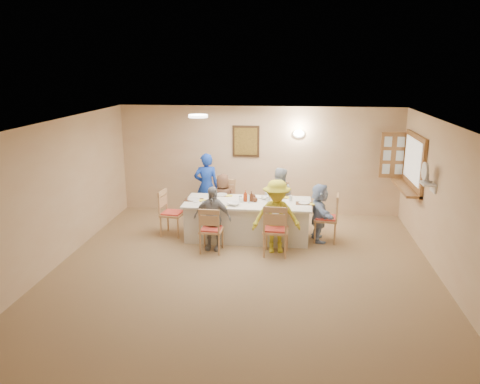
# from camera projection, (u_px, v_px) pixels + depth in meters

# --- Properties ---
(ground) EXTENTS (7.00, 7.00, 0.00)m
(ground) POSITION_uv_depth(u_px,v_px,m) (242.00, 274.00, 7.83)
(ground) COLOR #957A54
(room_walls) EXTENTS (7.00, 7.00, 7.00)m
(room_walls) POSITION_uv_depth(u_px,v_px,m) (242.00, 187.00, 7.43)
(room_walls) COLOR tan
(room_walls) RESTS_ON ground
(wall_picture) EXTENTS (0.62, 0.05, 0.72)m
(wall_picture) POSITION_uv_depth(u_px,v_px,m) (246.00, 141.00, 10.74)
(wall_picture) COLOR #392413
(wall_picture) RESTS_ON room_walls
(wall_sconce) EXTENTS (0.26, 0.09, 0.18)m
(wall_sconce) POSITION_uv_depth(u_px,v_px,m) (299.00, 134.00, 10.53)
(wall_sconce) COLOR white
(wall_sconce) RESTS_ON room_walls
(ceiling_light) EXTENTS (0.36, 0.36, 0.05)m
(ceiling_light) POSITION_uv_depth(u_px,v_px,m) (198.00, 116.00, 8.73)
(ceiling_light) COLOR white
(ceiling_light) RESTS_ON room_walls
(serving_hatch) EXTENTS (0.06, 1.50, 1.15)m
(serving_hatch) POSITION_uv_depth(u_px,v_px,m) (414.00, 163.00, 9.39)
(serving_hatch) COLOR olive
(serving_hatch) RESTS_ON room_walls
(hatch_sill) EXTENTS (0.30, 1.50, 0.05)m
(hatch_sill) POSITION_uv_depth(u_px,v_px,m) (406.00, 188.00, 9.54)
(hatch_sill) COLOR olive
(hatch_sill) RESTS_ON room_walls
(shutter_door) EXTENTS (0.55, 0.04, 1.00)m
(shutter_door) POSITION_uv_depth(u_px,v_px,m) (393.00, 155.00, 10.14)
(shutter_door) COLOR olive
(shutter_door) RESTS_ON room_walls
(fan_shelf) EXTENTS (0.22, 0.36, 0.03)m
(fan_shelf) POSITION_uv_depth(u_px,v_px,m) (428.00, 184.00, 8.13)
(fan_shelf) COLOR white
(fan_shelf) RESTS_ON room_walls
(desk_fan) EXTENTS (0.30, 0.30, 0.28)m
(desk_fan) POSITION_uv_depth(u_px,v_px,m) (427.00, 175.00, 8.09)
(desk_fan) COLOR #A5A5A8
(desk_fan) RESTS_ON fan_shelf
(dining_table) EXTENTS (2.51, 1.06, 0.76)m
(dining_table) POSITION_uv_depth(u_px,v_px,m) (248.00, 220.00, 9.42)
(dining_table) COLOR white
(dining_table) RESTS_ON ground
(chair_back_left) EXTENTS (0.53, 0.53, 0.98)m
(chair_back_left) POSITION_uv_depth(u_px,v_px,m) (224.00, 202.00, 10.22)
(chair_back_left) COLOR tan
(chair_back_left) RESTS_ON ground
(chair_back_right) EXTENTS (0.47, 0.47, 0.95)m
(chair_back_right) POSITION_uv_depth(u_px,v_px,m) (279.00, 205.00, 10.09)
(chair_back_right) COLOR tan
(chair_back_right) RESTS_ON ground
(chair_front_left) EXTENTS (0.44, 0.44, 0.89)m
(chair_front_left) POSITION_uv_depth(u_px,v_px,m) (211.00, 229.00, 8.70)
(chair_front_left) COLOR tan
(chair_front_left) RESTS_ON ground
(chair_front_right) EXTENTS (0.50, 0.50, 0.98)m
(chair_front_right) POSITION_uv_depth(u_px,v_px,m) (276.00, 229.00, 8.55)
(chair_front_right) COLOR tan
(chair_front_right) RESTS_ON ground
(chair_left_end) EXTENTS (0.51, 0.51, 0.94)m
(chair_left_end) POSITION_uv_depth(u_px,v_px,m) (172.00, 213.00, 9.56)
(chair_left_end) COLOR tan
(chair_left_end) RESTS_ON ground
(chair_right_end) EXTENTS (0.51, 0.51, 0.97)m
(chair_right_end) POSITION_uv_depth(u_px,v_px,m) (326.00, 218.00, 9.22)
(chair_right_end) COLOR tan
(chair_right_end) RESTS_ON ground
(diner_back_left) EXTENTS (0.67, 0.53, 1.15)m
(diner_back_left) POSITION_uv_depth(u_px,v_px,m) (223.00, 200.00, 10.08)
(diner_back_left) COLOR brown
(diner_back_left) RESTS_ON ground
(diner_back_right) EXTENTS (0.80, 0.70, 1.32)m
(diner_back_right) POSITION_uv_depth(u_px,v_px,m) (279.00, 198.00, 9.93)
(diner_back_right) COLOR #A7B0BC
(diner_back_right) RESTS_ON ground
(diner_front_left) EXTENTS (0.78, 0.44, 1.23)m
(diner_front_left) POSITION_uv_depth(u_px,v_px,m) (212.00, 218.00, 8.77)
(diner_front_left) COLOR gray
(diner_front_left) RESTS_ON ground
(diner_front_right) EXTENTS (1.04, 0.76, 1.39)m
(diner_front_right) POSITION_uv_depth(u_px,v_px,m) (276.00, 216.00, 8.62)
(diner_front_right) COLOR gold
(diner_front_right) RESTS_ON ground
(diner_right_end) EXTENTS (1.20, 0.70, 1.17)m
(diner_right_end) POSITION_uv_depth(u_px,v_px,m) (319.00, 212.00, 9.21)
(diner_right_end) COLOR #9CB5DD
(diner_right_end) RESTS_ON ground
(caregiver) EXTENTS (0.71, 0.61, 1.51)m
(caregiver) POSITION_uv_depth(u_px,v_px,m) (206.00, 186.00, 10.54)
(caregiver) COLOR #173EBA
(caregiver) RESTS_ON ground
(placemat_fl) EXTENTS (0.37, 0.27, 0.01)m
(placemat_fl) POSITION_uv_depth(u_px,v_px,m) (215.00, 207.00, 8.98)
(placemat_fl) COLOR #472B19
(placemat_fl) RESTS_ON dining_table
(plate_fl) EXTENTS (0.25, 0.25, 0.02)m
(plate_fl) POSITION_uv_depth(u_px,v_px,m) (215.00, 206.00, 8.98)
(plate_fl) COLOR white
(plate_fl) RESTS_ON dining_table
(napkin_fl) EXTENTS (0.14, 0.14, 0.01)m
(napkin_fl) POSITION_uv_depth(u_px,v_px,m) (223.00, 207.00, 8.91)
(napkin_fl) COLOR yellow
(napkin_fl) RESTS_ON dining_table
(placemat_fr) EXTENTS (0.37, 0.28, 0.01)m
(placemat_fr) POSITION_uv_depth(u_px,v_px,m) (277.00, 209.00, 8.85)
(placemat_fr) COLOR #472B19
(placemat_fr) RESTS_ON dining_table
(plate_fr) EXTENTS (0.23, 0.23, 0.01)m
(plate_fr) POSITION_uv_depth(u_px,v_px,m) (277.00, 208.00, 8.85)
(plate_fr) COLOR white
(plate_fr) RESTS_ON dining_table
(napkin_fr) EXTENTS (0.14, 0.14, 0.01)m
(napkin_fr) POSITION_uv_depth(u_px,v_px,m) (287.00, 209.00, 8.78)
(napkin_fr) COLOR yellow
(napkin_fr) RESTS_ON dining_table
(placemat_bl) EXTENTS (0.34, 0.25, 0.01)m
(placemat_bl) POSITION_uv_depth(u_px,v_px,m) (221.00, 195.00, 9.79)
(placemat_bl) COLOR #472B19
(placemat_bl) RESTS_ON dining_table
(plate_bl) EXTENTS (0.25, 0.25, 0.02)m
(plate_bl) POSITION_uv_depth(u_px,v_px,m) (221.00, 195.00, 9.78)
(plate_bl) COLOR white
(plate_bl) RESTS_ON dining_table
(napkin_bl) EXTENTS (0.13, 0.13, 0.01)m
(napkin_bl) POSITION_uv_depth(u_px,v_px,m) (229.00, 196.00, 9.72)
(napkin_bl) COLOR yellow
(napkin_bl) RESTS_ON dining_table
(placemat_br) EXTENTS (0.37, 0.27, 0.01)m
(placemat_br) POSITION_uv_depth(u_px,v_px,m) (279.00, 197.00, 9.65)
(placemat_br) COLOR #472B19
(placemat_br) RESTS_ON dining_table
(plate_br) EXTENTS (0.25, 0.25, 0.02)m
(plate_br) POSITION_uv_depth(u_px,v_px,m) (279.00, 196.00, 9.65)
(plate_br) COLOR white
(plate_br) RESTS_ON dining_table
(napkin_br) EXTENTS (0.14, 0.14, 0.01)m
(napkin_br) POSITION_uv_depth(u_px,v_px,m) (287.00, 197.00, 9.58)
(napkin_br) COLOR yellow
(napkin_br) RESTS_ON dining_table
(placemat_le) EXTENTS (0.37, 0.27, 0.01)m
(placemat_le) POSITION_uv_depth(u_px,v_px,m) (194.00, 200.00, 9.44)
(placemat_le) COLOR #472B19
(placemat_le) RESTS_ON dining_table
(plate_le) EXTENTS (0.25, 0.25, 0.02)m
(plate_le) POSITION_uv_depth(u_px,v_px,m) (194.00, 199.00, 9.43)
(plate_le) COLOR white
(plate_le) RESTS_ON dining_table
(napkin_le) EXTENTS (0.14, 0.14, 0.01)m
(napkin_le) POSITION_uv_depth(u_px,v_px,m) (202.00, 200.00, 9.37)
(napkin_le) COLOR yellow
(napkin_le) RESTS_ON dining_table
(placemat_re) EXTENTS (0.34, 0.25, 0.01)m
(placemat_re) POSITION_uv_depth(u_px,v_px,m) (304.00, 203.00, 9.19)
(placemat_re) COLOR #472B19
(placemat_re) RESTS_ON dining_table
(plate_re) EXTENTS (0.22, 0.22, 0.01)m
(plate_re) POSITION_uv_depth(u_px,v_px,m) (304.00, 203.00, 9.19)
(plate_re) COLOR white
(plate_re) RESTS_ON dining_table
(napkin_re) EXTENTS (0.14, 0.14, 0.01)m
(napkin_re) POSITION_uv_depth(u_px,v_px,m) (314.00, 204.00, 9.12)
(napkin_re) COLOR yellow
(napkin_re) RESTS_ON dining_table
(teacup_a) EXTENTS (0.16, 0.16, 0.09)m
(teacup_a) POSITION_uv_depth(u_px,v_px,m) (205.00, 203.00, 9.05)
(teacup_a) COLOR white
(teacup_a) RESTS_ON dining_table
(teacup_b) EXTENTS (0.16, 0.16, 0.09)m
(teacup_b) POSITION_uv_depth(u_px,v_px,m) (270.00, 193.00, 9.79)
(teacup_b) COLOR white
(teacup_b) RESTS_ON dining_table
(bowl_a) EXTENTS (0.41, 0.41, 0.06)m
(bowl_a) POSITION_uv_depth(u_px,v_px,m) (234.00, 204.00, 9.07)
(bowl_a) COLOR white
(bowl_a) RESTS_ON dining_table
(bowl_b) EXTENTS (0.30, 0.30, 0.06)m
(bowl_b) POSITION_uv_depth(u_px,v_px,m) (266.00, 198.00, 9.48)
(bowl_b) COLOR white
(bowl_b) RESTS_ON dining_table
(condiment_ketchup) EXTENTS (0.12, 0.12, 0.23)m
(condiment_ketchup) POSITION_uv_depth(u_px,v_px,m) (245.00, 196.00, 9.30)
(condiment_ketchup) COLOR #A7310E
(condiment_ketchup) RESTS_ON dining_table
(condiment_brown) EXTENTS (0.15, 0.15, 0.20)m
(condiment_brown) POSITION_uv_depth(u_px,v_px,m) (252.00, 196.00, 9.33)
(condiment_brown) COLOR #4D2614
(condiment_brown) RESTS_ON dining_table
(condiment_malt) EXTENTS (0.13, 0.13, 0.14)m
(condiment_malt) POSITION_uv_depth(u_px,v_px,m) (255.00, 199.00, 9.28)
(condiment_malt) COLOR #4D2614
(condiment_malt) RESTS_ON dining_table
(drinking_glass) EXTENTS (0.07, 0.07, 0.10)m
(drinking_glass) POSITION_uv_depth(u_px,v_px,m) (241.00, 198.00, 9.37)
(drinking_glass) COLOR silver
(drinking_glass) RESTS_ON dining_table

